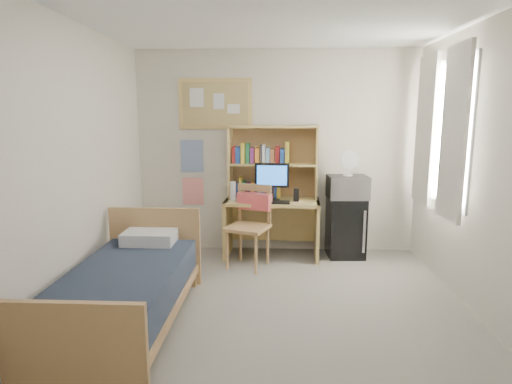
{
  "coord_description": "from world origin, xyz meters",
  "views": [
    {
      "loc": [
        -0.03,
        -3.46,
        1.78
      ],
      "look_at": [
        -0.22,
        1.2,
        0.94
      ],
      "focal_mm": 30.0,
      "sensor_mm": 36.0,
      "label": 1
    }
  ],
  "objects_px": {
    "bed": "(125,297)",
    "speaker_right": "(296,195)",
    "desk": "(272,228)",
    "desk_fan": "(348,164)",
    "monitor": "(272,183)",
    "desk_chair": "(248,227)",
    "mini_fridge": "(346,227)",
    "speaker_left": "(248,194)",
    "microwave": "(347,187)",
    "bulletin_board": "(215,104)"
  },
  "relations": [
    {
      "from": "bed",
      "to": "speaker_right",
      "type": "relative_size",
      "value": 11.3
    },
    {
      "from": "desk",
      "to": "desk_fan",
      "type": "distance_m",
      "value": 1.24
    },
    {
      "from": "monitor",
      "to": "desk_fan",
      "type": "bearing_deg",
      "value": 8.66
    },
    {
      "from": "monitor",
      "to": "desk_fan",
      "type": "xyz_separation_m",
      "value": [
        0.94,
        0.09,
        0.22
      ]
    },
    {
      "from": "desk_chair",
      "to": "monitor",
      "type": "distance_m",
      "value": 0.65
    },
    {
      "from": "desk_chair",
      "to": "mini_fridge",
      "type": "relative_size",
      "value": 1.29
    },
    {
      "from": "speaker_left",
      "to": "microwave",
      "type": "height_order",
      "value": "microwave"
    },
    {
      "from": "mini_fridge",
      "to": "monitor",
      "type": "distance_m",
      "value": 1.11
    },
    {
      "from": "desk_chair",
      "to": "monitor",
      "type": "relative_size",
      "value": 2.19
    },
    {
      "from": "bed",
      "to": "desk_chair",
      "type": "bearing_deg",
      "value": 57.55
    },
    {
      "from": "bed",
      "to": "microwave",
      "type": "xyz_separation_m",
      "value": [
        2.17,
        1.92,
        0.65
      ]
    },
    {
      "from": "bed",
      "to": "speaker_left",
      "type": "distance_m",
      "value": 2.14
    },
    {
      "from": "mini_fridge",
      "to": "bulletin_board",
      "type": "bearing_deg",
      "value": 168.83
    },
    {
      "from": "speaker_left",
      "to": "speaker_right",
      "type": "xyz_separation_m",
      "value": [
        0.6,
        -0.03,
        0.0
      ]
    },
    {
      "from": "bulletin_board",
      "to": "speaker_right",
      "type": "height_order",
      "value": "bulletin_board"
    },
    {
      "from": "mini_fridge",
      "to": "monitor",
      "type": "xyz_separation_m",
      "value": [
        -0.94,
        -0.11,
        0.58
      ]
    },
    {
      "from": "desk_chair",
      "to": "bed",
      "type": "distance_m",
      "value": 1.77
    },
    {
      "from": "monitor",
      "to": "bulletin_board",
      "type": "bearing_deg",
      "value": 157.0
    },
    {
      "from": "speaker_left",
      "to": "microwave",
      "type": "bearing_deg",
      "value": 6.58
    },
    {
      "from": "desk",
      "to": "desk_chair",
      "type": "relative_size",
      "value": 1.2
    },
    {
      "from": "microwave",
      "to": "bulletin_board",
      "type": "bearing_deg",
      "value": 168.16
    },
    {
      "from": "monitor",
      "to": "desk_fan",
      "type": "distance_m",
      "value": 0.97
    },
    {
      "from": "desk",
      "to": "speaker_left",
      "type": "relative_size",
      "value": 7.46
    },
    {
      "from": "mini_fridge",
      "to": "microwave",
      "type": "xyz_separation_m",
      "value": [
        0.0,
        -0.02,
        0.52
      ]
    },
    {
      "from": "monitor",
      "to": "microwave",
      "type": "distance_m",
      "value": 0.95
    },
    {
      "from": "desk",
      "to": "microwave",
      "type": "relative_size",
      "value": 2.43
    },
    {
      "from": "bed",
      "to": "mini_fridge",
      "type": "bearing_deg",
      "value": 42.21
    },
    {
      "from": "speaker_right",
      "to": "microwave",
      "type": "bearing_deg",
      "value": 12.65
    },
    {
      "from": "speaker_right",
      "to": "mini_fridge",
      "type": "bearing_deg",
      "value": 14.4
    },
    {
      "from": "mini_fridge",
      "to": "speaker_left",
      "type": "xyz_separation_m",
      "value": [
        -1.24,
        -0.1,
        0.43
      ]
    },
    {
      "from": "desk_chair",
      "to": "desk_fan",
      "type": "relative_size",
      "value": 3.43
    },
    {
      "from": "desk",
      "to": "desk_chair",
      "type": "bearing_deg",
      "value": -121.27
    },
    {
      "from": "bulletin_board",
      "to": "desk_fan",
      "type": "relative_size",
      "value": 3.3
    },
    {
      "from": "speaker_right",
      "to": "desk_chair",
      "type": "bearing_deg",
      "value": -146.72
    },
    {
      "from": "bulletin_board",
      "to": "speaker_left",
      "type": "distance_m",
      "value": 1.24
    },
    {
      "from": "monitor",
      "to": "desk",
      "type": "bearing_deg",
      "value": 90.0
    },
    {
      "from": "desk",
      "to": "speaker_right",
      "type": "height_order",
      "value": "speaker_right"
    },
    {
      "from": "bulletin_board",
      "to": "desk_fan",
      "type": "height_order",
      "value": "bulletin_board"
    },
    {
      "from": "bulletin_board",
      "to": "mini_fridge",
      "type": "xyz_separation_m",
      "value": [
        1.67,
        -0.24,
        -1.54
      ]
    },
    {
      "from": "speaker_left",
      "to": "speaker_right",
      "type": "bearing_deg",
      "value": -0.0
    },
    {
      "from": "bulletin_board",
      "to": "speaker_left",
      "type": "height_order",
      "value": "bulletin_board"
    },
    {
      "from": "bed",
      "to": "desk_fan",
      "type": "distance_m",
      "value": 3.04
    },
    {
      "from": "speaker_right",
      "to": "microwave",
      "type": "distance_m",
      "value": 0.65
    },
    {
      "from": "bulletin_board",
      "to": "monitor",
      "type": "relative_size",
      "value": 2.1
    },
    {
      "from": "monitor",
      "to": "microwave",
      "type": "xyz_separation_m",
      "value": [
        0.94,
        0.09,
        -0.06
      ]
    },
    {
      "from": "speaker_right",
      "to": "microwave",
      "type": "xyz_separation_m",
      "value": [
        0.64,
        0.11,
        0.08
      ]
    },
    {
      "from": "desk_fan",
      "to": "desk_chair",
      "type": "bearing_deg",
      "value": -162.75
    },
    {
      "from": "desk_chair",
      "to": "microwave",
      "type": "relative_size",
      "value": 2.03
    },
    {
      "from": "bulletin_board",
      "to": "microwave",
      "type": "distance_m",
      "value": 1.98
    },
    {
      "from": "desk",
      "to": "speaker_left",
      "type": "height_order",
      "value": "speaker_left"
    }
  ]
}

